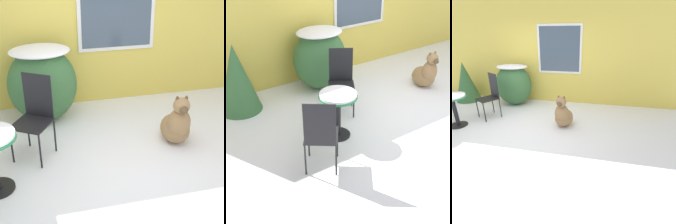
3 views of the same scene
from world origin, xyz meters
TOP-DOWN VIEW (x-y plane):
  - ground_plane at (0.00, 0.00)m, footprint 16.00×16.00m
  - house_wall at (0.03, 2.20)m, footprint 8.00×0.10m
  - shrub_left at (-0.85, 1.66)m, footprint 1.07×0.88m
  - evergreen_bush at (-2.53, 1.67)m, footprint 0.75×0.75m
  - patio_table at (-1.53, 0.02)m, footprint 0.59×0.59m
  - patio_chair_near_table at (-1.02, 0.69)m, footprint 0.62×0.62m
  - patio_chair_far_side at (-2.18, -0.56)m, footprint 0.63×0.63m
  - dog at (0.92, 0.50)m, footprint 0.48×0.75m

SIDE VIEW (x-z plane):
  - ground_plane at x=0.00m, z-range 0.00..0.00m
  - dog at x=0.92m, z-range -0.11..0.68m
  - patio_table at x=-1.53m, z-range 0.20..0.96m
  - patio_chair_near_table at x=-1.02m, z-range 0.05..1.17m
  - patio_chair_far_side at x=-2.18m, z-range 0.05..1.17m
  - evergreen_bush at x=-2.53m, z-range 0.00..1.23m
  - shrub_left at x=-0.85m, z-range 0.04..1.24m
  - house_wall at x=0.03m, z-range 0.01..2.95m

